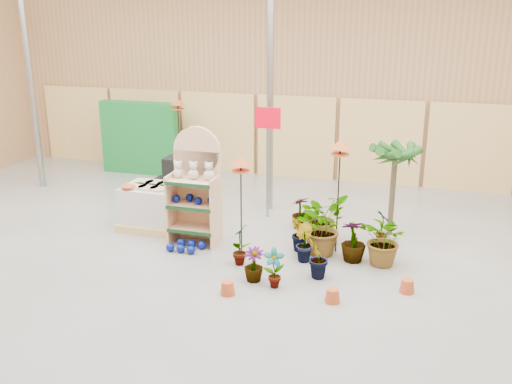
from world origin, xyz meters
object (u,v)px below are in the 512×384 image
pallet_stack (153,206)px  bird_table_front (241,164)px  display_shelf (196,190)px  potted_plant_2 (321,226)px

pallet_stack → bird_table_front: bird_table_front is taller
display_shelf → pallet_stack: 1.22m
display_shelf → pallet_stack: size_ratio=1.76×
display_shelf → potted_plant_2: display_shelf is taller
bird_table_front → potted_plant_2: bird_table_front is taller
display_shelf → bird_table_front: (0.93, -0.34, 0.63)m
bird_table_front → pallet_stack: bearing=160.5°
pallet_stack → bird_table_front: bearing=-18.3°
display_shelf → potted_plant_2: 2.27m
potted_plant_2 → pallet_stack: bearing=174.4°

